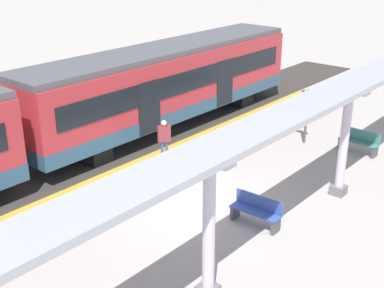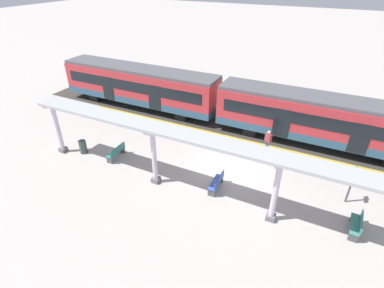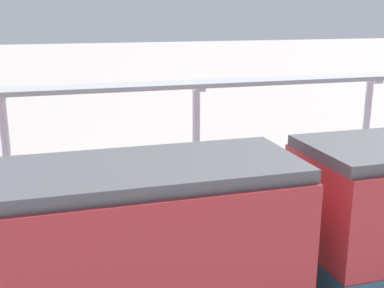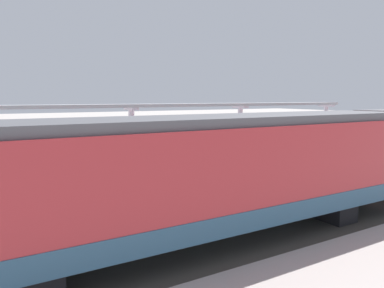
# 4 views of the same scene
# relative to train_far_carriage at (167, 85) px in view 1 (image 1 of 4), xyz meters

# --- Properties ---
(ground_plane) EXTENTS (176.00, 176.00, 0.00)m
(ground_plane) POSITION_rel_train_far_carriage_xyz_m (5.28, -4.44, -1.83)
(ground_plane) COLOR #ADA59F
(tactile_edge_strip) EXTENTS (0.43, 27.14, 0.01)m
(tactile_edge_strip) POSITION_rel_train_far_carriage_xyz_m (1.81, -4.44, -1.83)
(tactile_edge_strip) COLOR gold
(tactile_edge_strip) RESTS_ON ground
(trackbed) EXTENTS (3.20, 39.14, 0.01)m
(trackbed) POSITION_rel_train_far_carriage_xyz_m (-0.01, -4.44, -1.83)
(trackbed) COLOR #38332D
(trackbed) RESTS_ON ground
(train_far_carriage) EXTENTS (2.65, 14.09, 3.48)m
(train_far_carriage) POSITION_rel_train_far_carriage_xyz_m (0.00, 0.00, 0.00)
(train_far_carriage) COLOR #B42D32
(train_far_carriage) RESTS_ON ground
(canopy_pillar_second) EXTENTS (1.10, 0.44, 3.50)m
(canopy_pillar_second) POSITION_rel_train_far_carriage_xyz_m (8.51, -7.73, -0.06)
(canopy_pillar_second) COLOR slate
(canopy_pillar_second) RESTS_ON ground
(canopy_pillar_third) EXTENTS (1.10, 0.44, 3.50)m
(canopy_pillar_third) POSITION_rel_train_far_carriage_xyz_m (8.51, -1.12, -0.06)
(canopy_pillar_third) COLOR slate
(canopy_pillar_third) RESTS_ON ground
(canopy_beam) EXTENTS (1.20, 22.03, 0.16)m
(canopy_beam) POSITION_rel_train_far_carriage_xyz_m (8.51, -4.42, 1.75)
(canopy_beam) COLOR #A8AAB2
(canopy_beam) RESTS_ON canopy_pillar_nearest
(bench_near_end) EXTENTS (1.52, 0.50, 0.86)m
(bench_near_end) POSITION_rel_train_far_carriage_xyz_m (7.54, 2.61, -1.39)
(bench_near_end) COLOR #3B7D73
(bench_near_end) RESTS_ON ground
(bench_mid_platform) EXTENTS (1.52, 0.51, 0.86)m
(bench_mid_platform) POSITION_rel_train_far_carriage_xyz_m (7.55, -4.36, -1.39)
(bench_mid_platform) COLOR #3551A3
(bench_mid_platform) RESTS_ON ground
(platform_info_sign) EXTENTS (0.56, 0.10, 2.20)m
(platform_info_sign) POSITION_rel_train_far_carriage_xyz_m (5.50, 2.12, -0.51)
(platform_info_sign) COLOR #4C4C51
(platform_info_sign) RESTS_ON ground
(passenger_waiting_near_edge) EXTENTS (0.43, 0.50, 1.59)m
(passenger_waiting_near_edge) POSITION_rel_train_far_carriage_xyz_m (2.52, -2.84, -0.84)
(passenger_waiting_near_edge) COLOR #39507B
(passenger_waiting_near_edge) RESTS_ON ground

